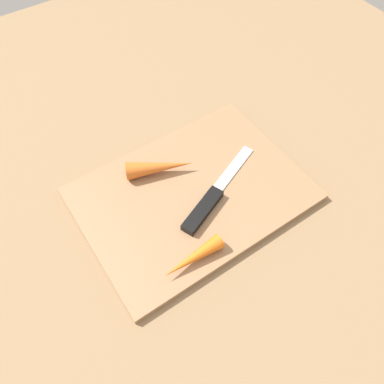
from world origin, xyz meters
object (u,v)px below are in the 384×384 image
Objects in this scene: knife at (207,205)px; carrot_long at (160,167)px; carrot_short at (193,258)px; cutting_board at (192,194)px.

carrot_long is (0.03, -0.10, 0.01)m from knife.
knife is 0.10m from carrot_long.
carrot_short is at bearing -80.38° from carrot_long.
carrot_long reaches higher than cutting_board.
carrot_long is at bearing -105.78° from carrot_short.
cutting_board is 0.07m from carrot_long.
knife is at bearing -50.22° from carrot_long.
carrot_short is (0.05, 0.16, -0.00)m from carrot_long.
carrot_short reaches higher than cutting_board.
carrot_long is at bearing 82.69° from knife.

